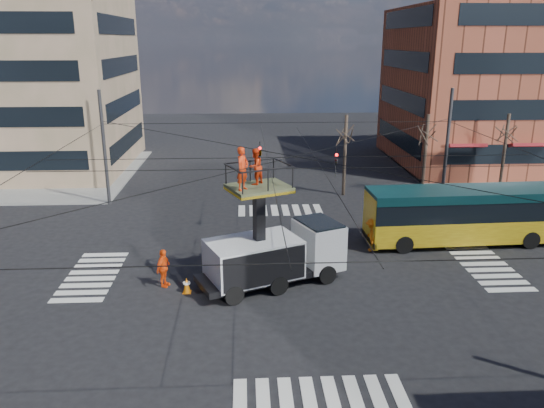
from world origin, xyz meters
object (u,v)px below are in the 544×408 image
(city_bus, at_px, (466,214))
(flagger, at_px, (371,235))
(worker_ground, at_px, (163,268))
(traffic_cone, at_px, (187,285))
(utility_truck, at_px, (275,241))

(city_bus, bearing_deg, flagger, -173.00)
(city_bus, height_order, worker_ground, city_bus)
(traffic_cone, height_order, worker_ground, worker_ground)
(flagger, bearing_deg, city_bus, 101.06)
(worker_ground, relative_size, flagger, 1.01)
(traffic_cone, height_order, flagger, flagger)
(city_bus, distance_m, worker_ground, 17.05)
(utility_truck, xyz_separation_m, worker_ground, (-5.24, -0.15, -1.20))
(utility_truck, distance_m, flagger, 6.76)
(flagger, bearing_deg, worker_ground, -68.57)
(traffic_cone, bearing_deg, worker_ground, 147.91)
(utility_truck, distance_m, city_bus, 12.04)
(utility_truck, xyz_separation_m, flagger, (5.52, 3.73, -1.21))
(worker_ground, xyz_separation_m, flagger, (10.76, 3.87, -0.01))
(flagger, bearing_deg, traffic_cone, -62.90)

